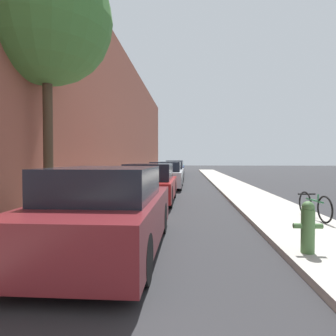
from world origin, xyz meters
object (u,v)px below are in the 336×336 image
(parked_car_maroon, at_px, (108,212))
(street_tree_near, at_px, (47,20))
(parked_car_silver, at_px, (166,175))
(parked_car_grey, at_px, (172,172))
(parked_car_navy, at_px, (175,169))
(parked_car_teal, at_px, (177,167))
(parked_car_red, at_px, (150,184))
(bicycle, at_px, (314,206))
(fire_hydrant, at_px, (308,226))

(parked_car_maroon, height_order, street_tree_near, street_tree_near)
(parked_car_silver, xyz_separation_m, parked_car_grey, (-0.01, 5.44, -0.01))
(parked_car_maroon, relative_size, parked_car_navy, 0.94)
(parked_car_teal, bearing_deg, parked_car_maroon, -90.06)
(parked_car_grey, bearing_deg, parked_car_red, -91.00)
(parked_car_maroon, relative_size, parked_car_silver, 0.91)
(parked_car_teal, height_order, bicycle, parked_car_teal)
(street_tree_near, bearing_deg, fire_hydrant, -29.09)
(parked_car_maroon, relative_size, parked_car_grey, 0.95)
(parked_car_maroon, xyz_separation_m, street_tree_near, (-2.47, 2.94, 4.66))
(parked_car_silver, relative_size, fire_hydrant, 5.69)
(parked_car_silver, xyz_separation_m, fire_hydrant, (3.03, -11.31, -0.15))
(parked_car_silver, xyz_separation_m, bicycle, (4.23, -8.67, -0.24))
(parked_car_maroon, bearing_deg, parked_car_silver, 89.18)
(parked_car_red, relative_size, bicycle, 2.74)
(parked_car_silver, distance_m, fire_hydrant, 11.71)
(parked_car_grey, xyz_separation_m, parked_car_teal, (-0.12, 11.70, 0.01))
(parked_car_navy, distance_m, bicycle, 20.58)
(parked_car_grey, height_order, street_tree_near, street_tree_near)
(parked_car_teal, xyz_separation_m, fire_hydrant, (3.16, -28.45, -0.15))
(parked_car_teal, distance_m, street_tree_near, 25.84)
(parked_car_maroon, xyz_separation_m, parked_car_teal, (0.03, 28.24, 0.00))
(parked_car_navy, height_order, bicycle, parked_car_navy)
(parked_car_red, xyz_separation_m, parked_car_teal, (0.07, 22.49, 0.01))
(parked_car_silver, relative_size, street_tree_near, 0.65)
(parked_car_maroon, distance_m, parked_car_silver, 11.10)
(parked_car_maroon, distance_m, parked_car_teal, 28.24)
(parked_car_red, xyz_separation_m, parked_car_navy, (0.14, 16.80, 0.03))
(parked_car_silver, height_order, fire_hydrant, parked_car_silver)
(street_tree_near, bearing_deg, parked_car_navy, 82.52)
(parked_car_silver, relative_size, parked_car_grey, 1.05)
(parked_car_maroon, relative_size, parked_car_red, 0.99)
(parked_car_navy, xyz_separation_m, street_tree_near, (-2.57, -19.61, 4.64))
(parked_car_red, xyz_separation_m, street_tree_near, (-2.43, -2.81, 4.67))
(street_tree_near, height_order, bicycle, street_tree_near)
(fire_hydrant, bearing_deg, parked_car_red, 118.43)
(street_tree_near, xyz_separation_m, bicycle, (6.86, -0.51, -4.89))
(parked_car_grey, xyz_separation_m, parked_car_navy, (-0.05, 6.01, 0.02))
(parked_car_maroon, distance_m, bicycle, 5.02)
(fire_hydrant, bearing_deg, parked_car_teal, 96.34)
(parked_car_silver, bearing_deg, parked_car_navy, 90.27)
(fire_hydrant, distance_m, bicycle, 2.90)
(parked_car_silver, distance_m, parked_car_navy, 11.45)
(parked_car_maroon, height_order, parked_car_red, parked_car_maroon)
(parked_car_teal, xyz_separation_m, bicycle, (4.36, -25.81, -0.24))
(parked_car_grey, relative_size, street_tree_near, 0.62)
(parked_car_navy, relative_size, street_tree_near, 0.63)
(parked_car_grey, height_order, fire_hydrant, parked_car_grey)
(parked_car_red, relative_size, parked_car_silver, 0.92)
(parked_car_grey, relative_size, parked_car_navy, 0.99)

